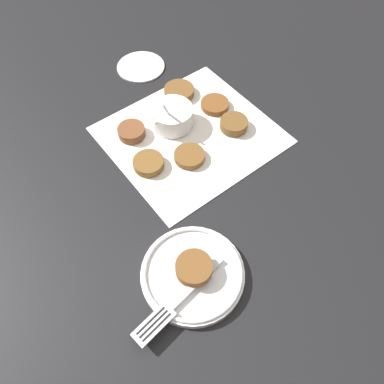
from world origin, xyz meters
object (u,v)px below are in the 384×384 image
object	(u,v)px
fritter_on_plate	(194,268)
fork	(171,307)
extra_saucer	(141,66)
sauce_bowl	(172,117)
serving_plate	(193,274)

from	to	relation	value
fritter_on_plate	fork	distance (m)	0.07
fork	extra_saucer	bearing A→B (deg)	-126.28
extra_saucer	fritter_on_plate	bearing A→B (deg)	58.31
sauce_bowl	fork	world-z (taller)	sauce_bowl
serving_plate	fritter_on_plate	size ratio (longest dim) A/B	2.84
fork	sauce_bowl	bearing A→B (deg)	-133.76
sauce_bowl	extra_saucer	bearing A→B (deg)	-111.92
sauce_bowl	extra_saucer	size ratio (longest dim) A/B	0.83
fritter_on_plate	fork	world-z (taller)	fritter_on_plate
sauce_bowl	fritter_on_plate	world-z (taller)	sauce_bowl
sauce_bowl	fritter_on_plate	xyz separation A→B (m)	(0.22, 0.29, 0.01)
serving_plate	fritter_on_plate	distance (m)	0.02
fork	extra_saucer	distance (m)	0.63
fork	serving_plate	bearing A→B (deg)	-164.71
serving_plate	fork	xyz separation A→B (m)	(0.07, 0.02, 0.01)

